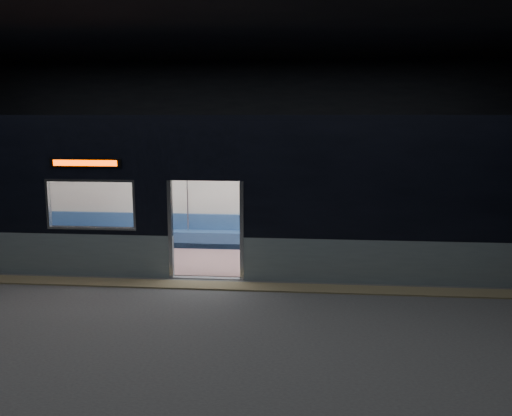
# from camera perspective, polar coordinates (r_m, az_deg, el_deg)

# --- Properties ---
(station_floor) EXTENTS (24.00, 14.00, 0.01)m
(station_floor) POSITION_cam_1_polar(r_m,az_deg,el_deg) (10.39, -6.27, -9.12)
(station_floor) COLOR #47494C
(station_floor) RESTS_ON ground
(station_envelope) EXTENTS (24.00, 14.00, 5.00)m
(station_envelope) POSITION_cam_1_polar(r_m,az_deg,el_deg) (9.84, -6.67, 11.53)
(station_envelope) COLOR black
(station_envelope) RESTS_ON station_floor
(tactile_strip) EXTENTS (22.80, 0.50, 0.03)m
(tactile_strip) POSITION_cam_1_polar(r_m,az_deg,el_deg) (10.90, -5.69, -8.10)
(tactile_strip) COLOR #8C7F59
(tactile_strip) RESTS_ON station_floor
(metro_car) EXTENTS (18.00, 3.04, 3.35)m
(metro_car) POSITION_cam_1_polar(r_m,az_deg,el_deg) (12.43, -4.08, 2.79)
(metro_car) COLOR gray
(metro_car) RESTS_ON station_floor
(passenger) EXTENTS (0.40, 0.64, 1.27)m
(passenger) POSITION_cam_1_polar(r_m,az_deg,el_deg) (13.43, 4.80, -1.41)
(passenger) COLOR black
(passenger) RESTS_ON metro_car
(handbag) EXTENTS (0.25, 0.22, 0.12)m
(handbag) POSITION_cam_1_polar(r_m,az_deg,el_deg) (13.25, 4.91, -2.03)
(handbag) COLOR black
(handbag) RESTS_ON passenger
(transit_map) EXTENTS (1.02, 0.03, 0.66)m
(transit_map) POSITION_cam_1_polar(r_m,az_deg,el_deg) (13.61, 4.30, 1.85)
(transit_map) COLOR white
(transit_map) RESTS_ON metro_car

